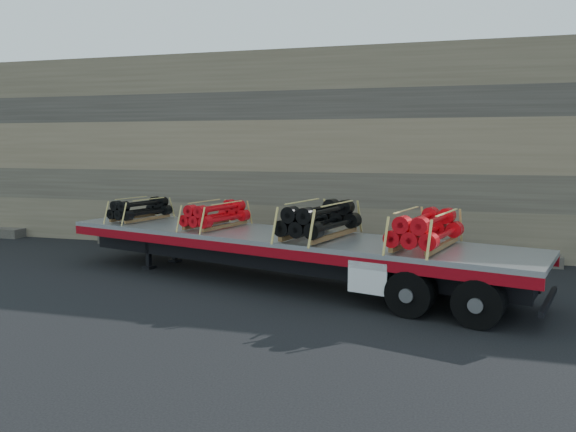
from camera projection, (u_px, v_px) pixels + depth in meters
name	position (u px, v px, depth m)	size (l,w,h in m)	color
ground	(282.00, 287.00, 14.83)	(120.00, 120.00, 0.00)	black
rock_wall	(332.00, 151.00, 20.59)	(44.00, 3.00, 7.00)	#7A6B54
trailer	(280.00, 258.00, 15.26)	(13.49, 2.59, 1.35)	#B6B9BE
bundle_front	(140.00, 210.00, 17.83)	(0.95, 1.90, 0.67)	black
bundle_midfront	(216.00, 215.00, 16.26)	(1.02, 2.03, 0.72)	red
bundle_midrear	(320.00, 221.00, 14.49)	(1.25, 2.50, 0.88)	black
bundle_rear	(426.00, 230.00, 13.05)	(1.17, 2.35, 0.83)	red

